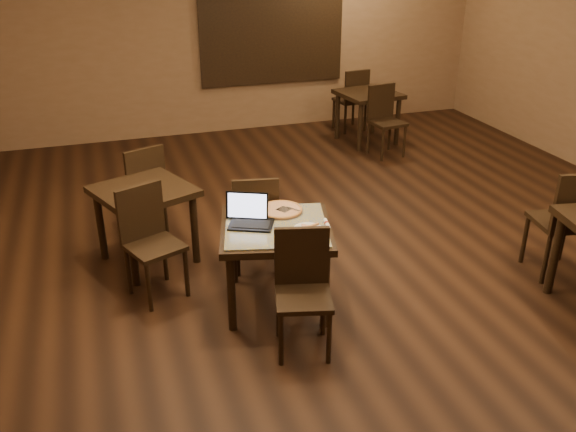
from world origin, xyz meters
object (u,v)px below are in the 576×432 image
object	(u,v)px
other_table_b	(144,201)
other_table_b_chair_near	(149,235)
other_table_a_chair_far	(353,97)
pizza_pan	(281,211)
other_table_b_chair_far	(142,186)
chair_main_far	(255,218)
other_table_a_chair_near	(384,116)
tiled_table	(276,236)
chair_main_near	(303,283)
other_table_c_chair_far	(568,218)
other_table_a	(368,101)
laptop	(249,216)

from	to	relation	value
other_table_b	other_table_b_chair_near	world-z (taller)	other_table_b_chair_near
other_table_a_chair_far	pizza_pan	bearing A→B (deg)	51.24
other_table_b	other_table_b_chair_far	bearing A→B (deg)	64.27
chair_main_far	other_table_a_chair_near	xyz separation A→B (m)	(2.67, 2.70, 0.01)
tiled_table	other_table_b_chair_far	world-z (taller)	other_table_b_chair_far
pizza_pan	other_table_b_chair_near	world-z (taller)	other_table_b_chair_near
chair_main_near	other_table_c_chair_far	xyz separation A→B (m)	(2.65, 0.22, 0.06)
other_table_c_chair_far	other_table_a	bearing A→B (deg)	-79.52
laptop	other_table_a_chair_near	bearing A→B (deg)	72.89
other_table_a_chair_far	other_table_b_chair_far	bearing A→B (deg)	29.78
chair_main_near	other_table_a	distance (m)	5.24
other_table_a_chair_near	other_table_a	bearing A→B (deg)	81.11
other_table_b_chair_far	other_table_a_chair_far	bearing A→B (deg)	-164.97
laptop	other_table_a	distance (m)	4.76
other_table_b_chair_far	chair_main_far	bearing A→B (deg)	107.56
tiled_table	other_table_b_chair_near	distance (m)	1.14
chair_main_near	other_table_c_chair_far	size ratio (longest dim) A/B	0.90
chair_main_far	other_table_b	xyz separation A→B (m)	(-0.96, 0.51, 0.09)
other_table_a	other_table_b_chair_near	bearing A→B (deg)	-145.17
other_table_b_chair_far	pizza_pan	bearing A→B (deg)	103.20
chair_main_near	other_table_c_chair_far	bearing A→B (deg)	19.40
tiled_table	chair_main_far	xyz separation A→B (m)	(-0.02, 0.62, -0.11)
chair_main_near	other_table_b_chair_near	bearing A→B (deg)	146.41
pizza_pan	other_table_b_chair_near	distance (m)	1.18
pizza_pan	tiled_table	bearing A→B (deg)	-116.57
laptop	other_table_a	xyz separation A→B (m)	(2.87, 3.80, -0.18)
other_table_a_chair_near	other_table_b	world-z (taller)	other_table_a_chair_near
tiled_table	chair_main_near	xyz separation A→B (m)	(0.02, -0.62, -0.11)
pizza_pan	other_table_a	size ratio (longest dim) A/B	0.42
laptop	pizza_pan	xyz separation A→B (m)	(0.32, 0.13, -0.06)
tiled_table	other_table_c_chair_far	bearing A→B (deg)	6.03
chair_main_far	other_table_a_chair_near	world-z (taller)	other_table_a_chair_near
other_table_a_chair_far	other_table_c_chair_far	distance (m)	4.89
chair_main_far	laptop	bearing A→B (deg)	80.03
laptop	other_table_c_chair_far	distance (m)	2.92
chair_main_far	other_table_a	size ratio (longest dim) A/B	1.05
chair_main_far	chair_main_near	bearing A→B (deg)	101.75
laptop	other_table_b	world-z (taller)	laptop
tiled_table	other_table_c_chair_far	distance (m)	2.70
other_table_b	laptop	bearing A→B (deg)	-75.20
laptop	other_table_b_chair_far	xyz separation A→B (m)	(-0.74, 1.61, -0.26)
chair_main_near	other_table_a_chair_far	bearing A→B (deg)	77.11
tiled_table	other_table_a_chair_near	xyz separation A→B (m)	(2.65, 3.32, -0.09)
other_table_b_chair_near	pizza_pan	bearing A→B (deg)	-36.99
tiled_table	laptop	world-z (taller)	laptop
other_table_b_chair_near	other_table_a_chair_far	bearing A→B (deg)	24.59
chair_main_near	other_table_c_chair_far	world-z (taller)	other_table_c_chair_far
pizza_pan	other_table_a_chair_far	world-z (taller)	other_table_a_chair_far
other_table_a_chair_far	other_table_b_chair_near	world-z (taller)	other_table_a_chair_far
chair_main_far	laptop	world-z (taller)	laptop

